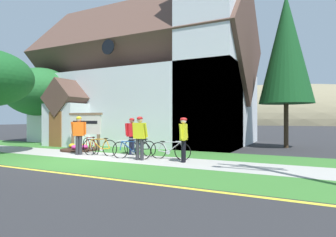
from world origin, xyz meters
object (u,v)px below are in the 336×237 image
object	(u,v)px
cyclist_in_white_jersey	(132,133)
roadside_conifer	(286,49)
cyclist_in_yellow_jersey	(140,134)
church_sign	(85,125)
bicycle_black	(100,147)
bicycle_green	(170,150)
yard_deciduous_tree	(41,92)
bicycle_white	(131,150)
cyclist_in_red_jersey	(79,132)
bicycle_orange	(91,145)
cyclist_in_orange_jersey	(184,136)
bicycle_blue	(140,148)

from	to	relation	value
cyclist_in_white_jersey	roadside_conifer	xyz separation A→B (m)	(6.20, 6.44, 4.68)
cyclist_in_yellow_jersey	church_sign	bearing A→B (deg)	157.57
bicycle_black	cyclist_in_yellow_jersey	bearing A→B (deg)	-9.01
bicycle_green	yard_deciduous_tree	distance (m)	12.89
bicycle_black	bicycle_white	distance (m)	1.85
bicycle_white	cyclist_in_red_jersey	world-z (taller)	cyclist_in_red_jersey
cyclist_in_red_jersey	yard_deciduous_tree	world-z (taller)	yard_deciduous_tree
bicycle_black	bicycle_orange	world-z (taller)	bicycle_orange
cyclist_in_orange_jersey	roadside_conifer	size ratio (longest dim) A/B	0.19
church_sign	bicycle_black	bearing A→B (deg)	-33.93
cyclist_in_white_jersey	bicycle_blue	bearing A→B (deg)	-21.61
bicycle_green	cyclist_in_red_jersey	world-z (taller)	cyclist_in_red_jersey
cyclist_in_red_jersey	cyclist_in_white_jersey	bearing A→B (deg)	30.05
bicycle_black	bicycle_orange	size ratio (longest dim) A/B	1.12
cyclist_in_white_jersey	yard_deciduous_tree	xyz separation A→B (m)	(-9.74, 2.91, 2.56)
bicycle_blue	cyclist_in_red_jersey	xyz separation A→B (m)	(-2.68, -0.98, 0.69)
bicycle_orange	yard_deciduous_tree	xyz separation A→B (m)	(-7.74, 3.44, 3.18)
church_sign	bicycle_white	bearing A→B (deg)	-22.82
bicycle_orange	roadside_conifer	xyz separation A→B (m)	(8.20, 6.97, 5.30)
cyclist_in_orange_jersey	bicycle_green	bearing A→B (deg)	147.14
bicycle_white	bicycle_blue	world-z (taller)	bicycle_blue
bicycle_blue	cyclist_in_yellow_jersey	size ratio (longest dim) A/B	0.98
bicycle_black	yard_deciduous_tree	xyz separation A→B (m)	(-8.69, 3.90, 3.17)
bicycle_black	bicycle_white	bearing A→B (deg)	-5.95
bicycle_orange	cyclist_in_orange_jersey	xyz separation A→B (m)	(5.10, -0.55, 0.63)
cyclist_in_white_jersey	cyclist_in_yellow_jersey	world-z (taller)	cyclist_in_yellow_jersey
bicycle_orange	yard_deciduous_tree	world-z (taller)	yard_deciduous_tree
bicycle_green	bicycle_white	size ratio (longest dim) A/B	1.02
bicycle_orange	cyclist_in_white_jersey	distance (m)	2.16
church_sign	cyclist_in_white_jersey	size ratio (longest dim) A/B	1.25
bicycle_white	cyclist_in_white_jersey	distance (m)	1.56
church_sign	bicycle_green	distance (m)	5.81
bicycle_orange	roadside_conifer	size ratio (longest dim) A/B	0.18
bicycle_white	roadside_conifer	bearing A→B (deg)	54.61
cyclist_in_white_jersey	cyclist_in_yellow_jersey	bearing A→B (deg)	-46.37
bicycle_green	bicycle_orange	size ratio (longest dim) A/B	1.09
bicycle_black	cyclist_in_orange_jersey	bearing A→B (deg)	-1.24
church_sign	bicycle_white	size ratio (longest dim) A/B	1.23
cyclist_in_orange_jersey	cyclist_in_yellow_jersey	xyz separation A→B (m)	(-1.79, -0.29, 0.03)
bicycle_green	bicycle_white	world-z (taller)	bicycle_white
bicycle_orange	cyclist_in_orange_jersey	world-z (taller)	cyclist_in_orange_jersey
bicycle_green	cyclist_in_white_jersey	bearing A→B (deg)	166.39
bicycle_white	bicycle_green	bearing A→B (deg)	23.60
bicycle_black	church_sign	bearing A→B (deg)	146.07
church_sign	cyclist_in_orange_jersey	distance (m)	6.68
bicycle_black	bicycle_blue	world-z (taller)	bicycle_black
bicycle_green	yard_deciduous_tree	bearing A→B (deg)	163.95
bicycle_green	cyclist_in_white_jersey	xyz separation A→B (m)	(-2.26, 0.55, 0.64)
cyclist_in_red_jersey	cyclist_in_orange_jersey	world-z (taller)	cyclist_in_red_jersey
cyclist_in_red_jersey	cyclist_in_yellow_jersey	xyz separation A→B (m)	(3.41, -0.16, -0.01)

